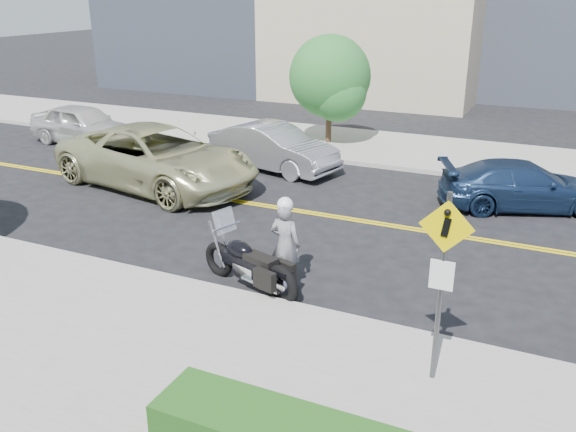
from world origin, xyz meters
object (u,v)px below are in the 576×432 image
(motorcycle, at_px, (249,254))
(parked_car_white, at_px, (83,125))
(pedestrian_sign, at_px, (442,271))
(motorcyclist, at_px, (285,242))
(parked_car_silver, at_px, (273,147))
(suv, at_px, (157,157))
(parked_car_blue, at_px, (523,185))

(motorcycle, height_order, parked_car_white, parked_car_white)
(pedestrian_sign, height_order, motorcyclist, pedestrian_sign)
(parked_car_white, bearing_deg, motorcyclist, -116.77)
(parked_car_white, xyz_separation_m, parked_car_silver, (8.25, -0.05, -0.01))
(pedestrian_sign, height_order, suv, pedestrian_sign)
(parked_car_white, bearing_deg, suv, -113.79)
(motorcyclist, height_order, suv, motorcyclist)
(pedestrian_sign, distance_m, motorcycle, 4.60)
(suv, xyz_separation_m, parked_car_white, (-5.87, 3.24, -0.15))
(suv, xyz_separation_m, parked_car_blue, (10.34, 2.62, -0.26))
(parked_car_white, height_order, parked_car_blue, parked_car_white)
(pedestrian_sign, xyz_separation_m, parked_car_blue, (0.48, 9.15, -1.30))
(motorcycle, xyz_separation_m, suv, (-5.77, 4.82, 0.16))
(parked_car_white, bearing_deg, pedestrian_sign, -116.72)
(motorcyclist, xyz_separation_m, parked_car_white, (-12.23, 7.61, -0.17))
(pedestrian_sign, distance_m, motorcyclist, 4.24)
(motorcyclist, bearing_deg, parked_car_white, -30.34)
(motorcycle, distance_m, parked_car_silver, 8.69)
(motorcycle, xyz_separation_m, parked_car_blue, (4.58, 7.44, -0.11))
(parked_car_white, bearing_deg, parked_car_silver, -85.26)
(pedestrian_sign, xyz_separation_m, motorcyclist, (-3.51, 2.16, -1.01))
(motorcycle, bearing_deg, motorcyclist, 55.05)
(parked_car_white, distance_m, parked_car_blue, 16.23)
(motorcyclist, relative_size, motorcycle, 0.76)
(pedestrian_sign, relative_size, motorcyclist, 1.57)
(motorcyclist, distance_m, motorcycle, 0.77)
(motorcycle, relative_size, suv, 0.38)
(parked_car_white, bearing_deg, parked_car_blue, -87.07)
(pedestrian_sign, distance_m, parked_car_silver, 12.33)
(motorcyclist, distance_m, parked_car_blue, 8.05)
(pedestrian_sign, distance_m, parked_car_blue, 9.26)
(parked_car_silver, xyz_separation_m, parked_car_blue, (7.97, -0.56, -0.10))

